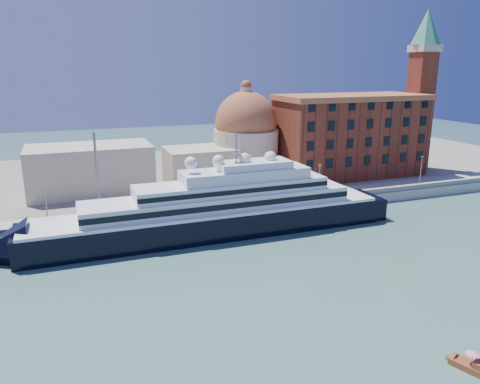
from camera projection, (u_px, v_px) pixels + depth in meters
name	position (u px, v px, depth m)	size (l,w,h in m)	color
ground	(251.00, 282.00, 74.01)	(400.00, 400.00, 0.00)	#386059
quay	(194.00, 213.00, 104.36)	(180.00, 10.00, 2.50)	gray
land	(158.00, 175.00, 141.41)	(260.00, 72.00, 2.00)	slate
quay_fence	(199.00, 211.00, 99.81)	(180.00, 0.10, 1.20)	slate
superyacht	(200.00, 216.00, 93.06)	(81.99, 11.37, 24.50)	black
water_taxi	(477.00, 368.00, 52.07)	(3.56, 5.69, 2.56)	brown
warehouse	(350.00, 135.00, 135.14)	(43.00, 19.00, 23.25)	maroon
campanile	(422.00, 81.00, 139.45)	(8.40, 8.40, 47.00)	maroon
church	(192.00, 151.00, 125.42)	(66.00, 18.00, 25.50)	beige
lamp_posts	(135.00, 183.00, 96.20)	(120.80, 2.40, 18.00)	slate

